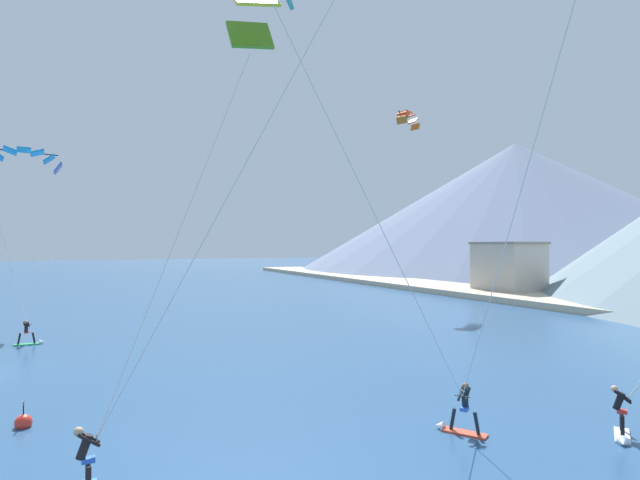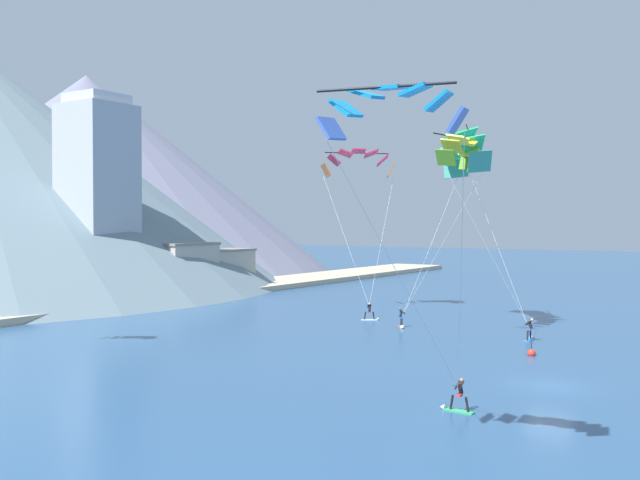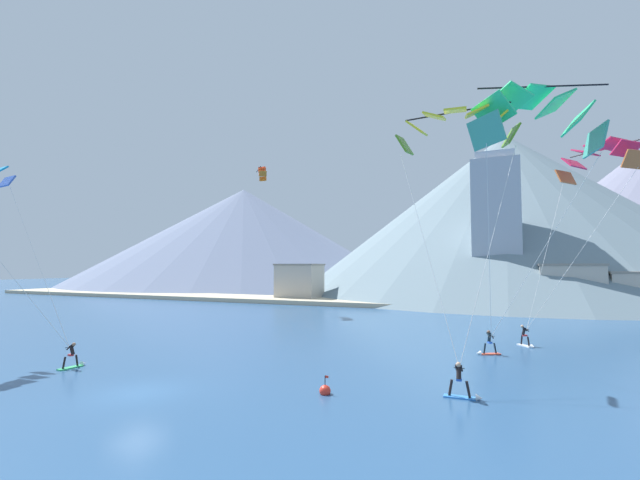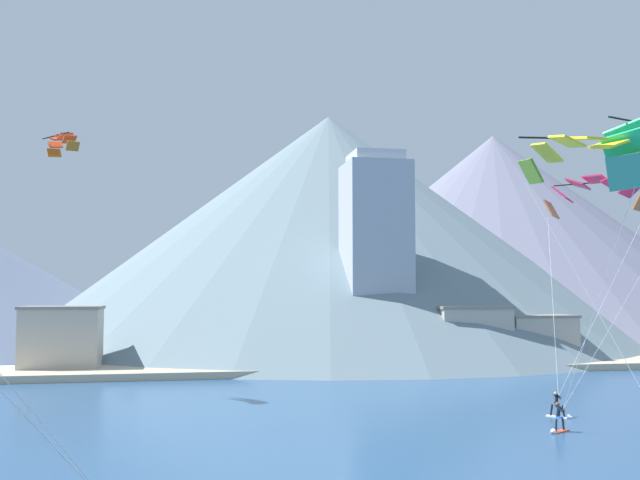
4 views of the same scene
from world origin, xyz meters
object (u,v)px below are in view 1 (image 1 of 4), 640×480
at_px(kitesurfer_far_left, 458,417).
at_px(parafoil_kite_distant_high_outer, 407,118).
at_px(race_marker_buoy, 23,422).
at_px(parafoil_kite_mid_center, 24,158).
at_px(kitesurfer_mid_center, 31,337).
at_px(kitesurfer_near_trail, 621,423).
at_px(kitesurfer_near_lead, 87,476).

bearing_deg(kitesurfer_far_left, parafoil_kite_distant_high_outer, 147.38).
bearing_deg(race_marker_buoy, parafoil_kite_mid_center, -174.35).
distance_m(kitesurfer_far_left, race_marker_buoy, 14.82).
distance_m(kitesurfer_far_left, parafoil_kite_mid_center, 37.92).
bearing_deg(parafoil_kite_distant_high_outer, kitesurfer_mid_center, -77.29).
height_order(kitesurfer_near_trail, kitesurfer_mid_center, kitesurfer_near_trail).
relative_size(parafoil_kite_mid_center, parafoil_kite_distant_high_outer, 3.17).
height_order(parafoil_kite_distant_high_outer, race_marker_buoy, parafoil_kite_distant_high_outer).
height_order(kitesurfer_near_lead, parafoil_kite_distant_high_outer, parafoil_kite_distant_high_outer).
bearing_deg(kitesurfer_near_lead, parafoil_kite_distant_high_outer, 134.33).
relative_size(kitesurfer_mid_center, parafoil_kite_distant_high_outer, 0.44).
bearing_deg(parafoil_kite_distant_high_outer, parafoil_kite_mid_center, -92.46).
relative_size(parafoil_kite_distant_high_outer, race_marker_buoy, 3.91).
height_order(kitesurfer_mid_center, parafoil_kite_distant_high_outer, parafoil_kite_distant_high_outer).
xyz_separation_m(parafoil_kite_mid_center, parafoil_kite_distant_high_outer, (1.52, 35.29, 6.65)).
bearing_deg(kitesurfer_far_left, parafoil_kite_mid_center, -153.98).
relative_size(kitesurfer_near_trail, kitesurfer_mid_center, 0.97).
distance_m(kitesurfer_near_trail, kitesurfer_far_left, 5.15).
bearing_deg(kitesurfer_far_left, race_marker_buoy, -117.16).
xyz_separation_m(kitesurfer_far_left, race_marker_buoy, (-6.76, -13.18, -0.35)).
distance_m(parafoil_kite_mid_center, race_marker_buoy, 28.60).
bearing_deg(kitesurfer_mid_center, race_marker_buoy, 4.21).
bearing_deg(kitesurfer_near_lead, race_marker_buoy, -162.50).
bearing_deg(race_marker_buoy, kitesurfer_mid_center, -175.79).
distance_m(kitesurfer_near_lead, parafoil_kite_distant_high_outer, 47.15).
height_order(kitesurfer_mid_center, kitesurfer_far_left, kitesurfer_far_left).
bearing_deg(kitesurfer_far_left, kitesurfer_near_lead, -92.69).
bearing_deg(kitesurfer_mid_center, parafoil_kite_distant_high_outer, 102.71).
distance_m(kitesurfer_near_lead, parafoil_kite_mid_center, 34.30).
bearing_deg(kitesurfer_near_trail, kitesurfer_near_lead, -101.55).
relative_size(kitesurfer_near_trail, parafoil_kite_mid_center, 0.14).
bearing_deg(kitesurfer_near_lead, kitesurfer_far_left, 87.31).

